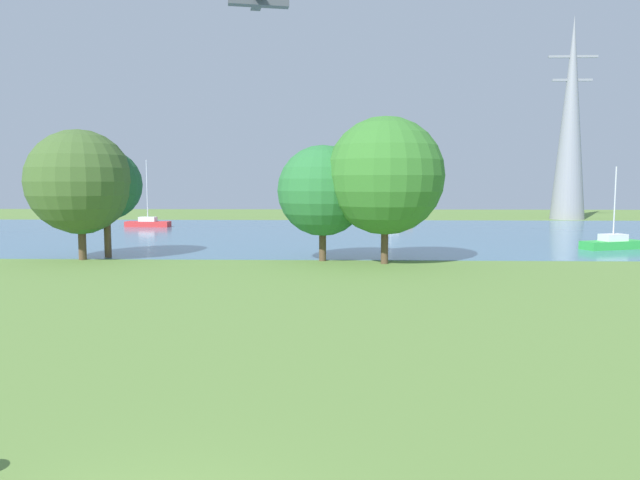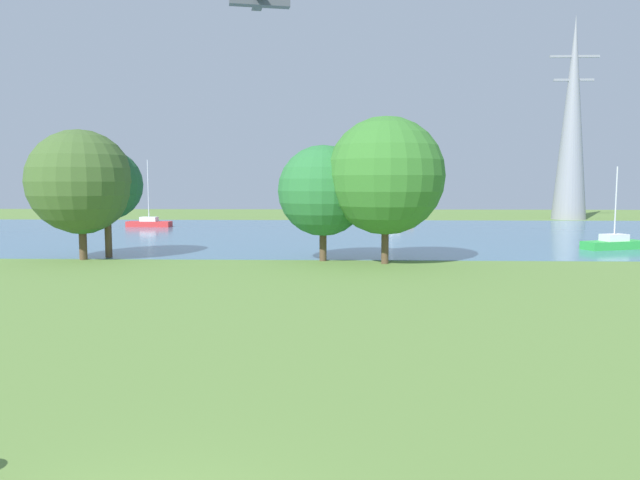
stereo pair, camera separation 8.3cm
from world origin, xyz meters
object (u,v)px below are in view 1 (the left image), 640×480
Objects in this scene: sailboat_red at (148,223)px; tree_east_near at (81,193)px; sailboat_brown at (391,221)px; sailboat_green at (613,243)px; tree_mid_shore at (80,182)px; electricity_pylon at (571,118)px; light_aircraft at (258,0)px; tree_west_near at (385,176)px; tree_west_far at (106,185)px; tree_east_far at (323,191)px.

sailboat_red is 1.07× the size of tree_east_near.
sailboat_brown is at bearing 7.03° from sailboat_red.
tree_mid_shore is at bearing -168.97° from sailboat_green.
sailboat_red is at bearing 153.18° from sailboat_green.
light_aircraft is at bearing -158.06° from electricity_pylon.
sailboat_green is 37.21m from tree_mid_shore.
tree_west_near is at bearing -154.46° from sailboat_green.
tree_west_far is 33.66m from light_aircraft.
sailboat_red is 26.67m from light_aircraft.
tree_mid_shore is at bearing 176.37° from tree_west_near.
sailboat_green is at bearing 25.54° from tree_west_near.
sailboat_red is 1.02× the size of tree_east_far.
light_aircraft is at bearing 74.72° from tree_east_near.
tree_mid_shore is at bearing 179.73° from tree_east_far.
light_aircraft is (7.60, 27.81, 19.84)m from tree_east_near.
tree_west_near is (18.95, -1.20, 0.35)m from tree_mid_shore.
tree_west_far is at bearing -170.25° from sailboat_green.
sailboat_brown is 0.77× the size of tree_mid_shore.
tree_east_far is 34.99m from light_aircraft.
tree_east_near is 34.99m from light_aircraft.
tree_west_near is (3.76, -1.13, 0.90)m from tree_east_far.
tree_west_far is at bearing -124.83° from sailboat_brown.
sailboat_brown is at bearing 12.84° from light_aircraft.
sailboat_brown is at bearing 120.30° from sailboat_green.
sailboat_green is 0.23× the size of electricity_pylon.
tree_east_near is at bearing -137.01° from electricity_pylon.
tree_mid_shore reaches higher than tree_west_far.
sailboat_brown is 0.88× the size of tree_east_far.
tree_west_far is 0.26× the size of electricity_pylon.
tree_west_near reaches higher than tree_east_far.
sailboat_brown is 0.72× the size of tree_west_near.
sailboat_green is at bearing 18.72° from tree_east_far.
light_aircraft is (-11.33, 29.04, 18.81)m from tree_west_near.
sailboat_brown is 0.74× the size of light_aircraft.
electricity_pylon is at bearing 42.99° from tree_east_near.
sailboat_red is 1.17× the size of sailboat_brown.
tree_west_far is 0.98× the size of tree_east_far.
sailboat_red reaches higher than tree_west_far.
tree_east_far is at bearing -125.87° from electricity_pylon.
tree_west_far is (-35.02, -6.02, 4.26)m from sailboat_green.
sailboat_red is 28.58m from tree_mid_shore.
tree_west_near is at bearing -95.70° from sailboat_brown.
tree_west_far reaches higher than sailboat_green.
tree_west_far is at bearing -77.29° from sailboat_red.
tree_west_far is at bearing -103.41° from light_aircraft.
electricity_pylon is (10.52, 36.54, 12.86)m from sailboat_green.
tree_east_near is 0.78× the size of tree_west_near.
sailboat_green is at bearing -35.96° from light_aircraft.
tree_east_far reaches higher than tree_west_far.
tree_east_far reaches higher than tree_east_near.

